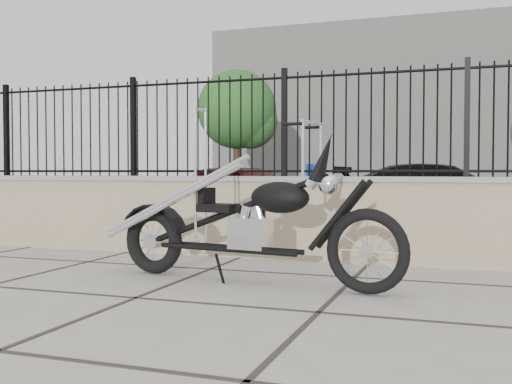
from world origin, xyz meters
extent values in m
plane|color=#99968E|center=(0.00, 0.00, 0.00)|extent=(90.00, 90.00, 0.00)
plane|color=black|center=(0.00, 12.50, 0.00)|extent=(30.00, 30.00, 0.00)
cube|color=gray|center=(0.00, 2.50, 0.48)|extent=(14.00, 0.36, 0.96)
cube|color=black|center=(0.00, 2.50, 1.56)|extent=(14.00, 0.08, 1.20)
cube|color=beige|center=(0.00, 26.50, 4.00)|extent=(22.00, 6.00, 8.00)
imported|color=#510B10|center=(-3.11, 6.90, 0.59)|extent=(3.74, 2.38, 1.18)
imported|color=black|center=(0.60, 7.51, 0.58)|extent=(4.16, 2.06, 1.16)
cylinder|color=#0B3EAB|center=(-1.27, 4.79, 0.57)|extent=(0.15, 0.15, 1.13)
cylinder|color=#382619|center=(-6.91, 16.31, 1.35)|extent=(0.27, 0.27, 2.70)
sphere|color=#38722B|center=(-6.91, 16.31, 3.42)|extent=(2.88, 2.88, 2.88)
camera|label=1|loc=(0.98, -4.18, 1.02)|focal=42.00mm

